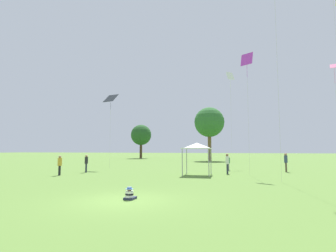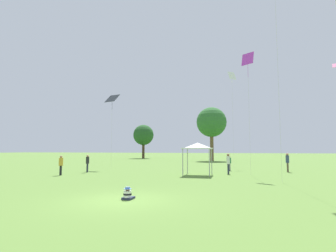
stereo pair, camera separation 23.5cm
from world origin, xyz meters
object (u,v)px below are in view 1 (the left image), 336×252
person_standing_5 (60,164)px  kite_2 (230,78)px  person_standing_1 (227,161)px  kite_1 (247,62)px  person_standing_0 (86,162)px  person_standing_2 (286,160)px  seated_toddler (130,194)px  canopy_tent (197,146)px  distant_tree_0 (141,135)px  person_standing_4 (228,162)px  distant_tree_1 (209,122)px  kite_0 (334,71)px  kite_6 (111,99)px

person_standing_5 → kite_2: 23.16m
person_standing_1 → kite_1: kite_1 is taller
person_standing_0 → person_standing_1: person_standing_1 is taller
person_standing_0 → person_standing_2: person_standing_2 is taller
seated_toddler → kite_1: 17.19m
seated_toddler → person_standing_5: 13.04m
canopy_tent → distant_tree_0: size_ratio=0.33×
person_standing_2 → canopy_tent: 9.60m
person_standing_4 → canopy_tent: canopy_tent is taller
person_standing_4 → distant_tree_0: bearing=-43.4°
kite_1 → person_standing_0: bearing=-98.0°
canopy_tent → distant_tree_1: size_ratio=0.27×
kite_0 → person_standing_4: bearing=-98.5°
person_standing_5 → kite_2: size_ratio=0.14×
kite_2 → kite_6: kite_2 is taller
seated_toddler → person_standing_4: (3.69, 17.33, 0.68)m
person_standing_0 → kite_1: bearing=142.2°
canopy_tent → distant_tree_1: bearing=93.6°
seated_toddler → kite_6: kite_6 is taller
distant_tree_0 → distant_tree_1: size_ratio=0.80×
kite_1 → kite_6: size_ratio=1.23×
canopy_tent → kite_0: kite_0 is taller
person_standing_0 → person_standing_4: (13.07, 5.82, -0.13)m
person_standing_4 → kite_1: kite_1 is taller
seated_toddler → person_standing_1: bearing=76.0°
seated_toddler → person_standing_5: bearing=141.6°
kite_1 → kite_2: kite_2 is taller
person_standing_1 → kite_2: (0.23, 10.21, 10.35)m
person_standing_4 → distant_tree_0: distant_tree_0 is taller
person_standing_0 → distant_tree_1: 30.76m
kite_1 → distant_tree_1: kite_1 is taller
person_standing_2 → canopy_tent: canopy_tent is taller
person_standing_5 → person_standing_0: bearing=-36.6°
person_standing_5 → kite_0: bearing=-88.6°
person_standing_4 → person_standing_2: bearing=-171.6°
person_standing_4 → kite_0: size_ratio=0.13×
person_standing_4 → kite_6: (-13.46, -0.31, 7.27)m
person_standing_1 → kite_6: bearing=139.0°
person_standing_5 → distant_tree_1: bearing=-42.6°
canopy_tent → kite_1: kite_1 is taller
person_standing_1 → kite_2: 14.54m
person_standing_2 → distant_tree_0: distant_tree_0 is taller
distant_tree_1 → distant_tree_0: bearing=150.7°
seated_toddler → canopy_tent: size_ratio=0.20×
kite_0 → distant_tree_1: size_ratio=1.14×
person_standing_0 → kite_0: size_ratio=0.14×
seated_toddler → person_standing_5: person_standing_5 is taller
distant_tree_1 → canopy_tent: bearing=-86.4°
kite_0 → distant_tree_0: kite_0 is taller
kite_1 → person_standing_2: bearing=124.5°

